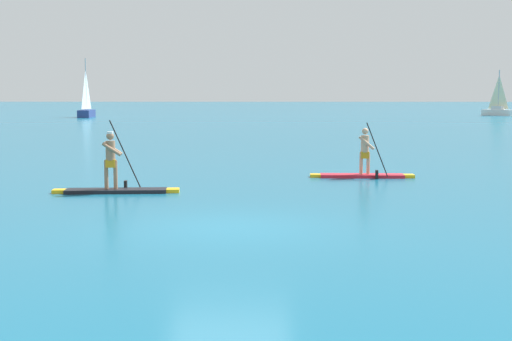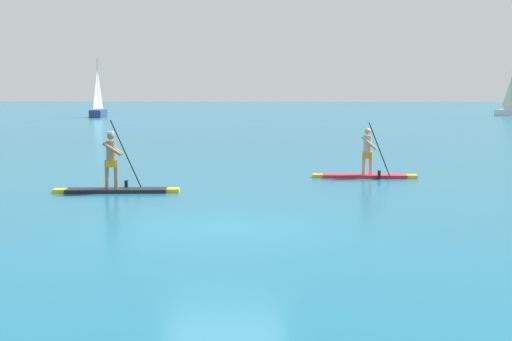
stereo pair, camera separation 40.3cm
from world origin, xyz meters
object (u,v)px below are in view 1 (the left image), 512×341
Objects in this scene: paddleboarder_mid_center at (115,180)px; sailboat_right_horizon at (498,109)px; sailboat_left_horizon at (86,110)px; paddleboarder_far_right at (364,168)px.

sailboat_right_horizon is (31.82, 71.61, 0.49)m from paddleboarder_mid_center.
sailboat_left_horizon is at bearing 100.04° from paddleboarder_mid_center.
paddleboarder_far_right is at bearing 23.24° from paddleboarder_mid_center.
paddleboarder_mid_center is 66.20m from sailboat_left_horizon.
sailboat_right_horizon reaches higher than paddleboarder_mid_center.
paddleboarder_mid_center is 1.03× the size of paddleboarder_far_right.
sailboat_left_horizon is (-17.03, 63.97, 0.50)m from paddleboarder_mid_center.
paddleboarder_far_right is 64.81m from sailboat_left_horizon.
paddleboarder_far_right is 0.51× the size of sailboat_left_horizon.
paddleboarder_mid_center reaches higher than paddleboarder_far_right.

